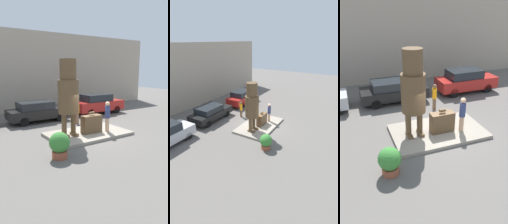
{
  "view_description": "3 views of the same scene",
  "coord_description": "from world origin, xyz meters",
  "views": [
    {
      "loc": [
        -7.04,
        -10.19,
        3.81
      ],
      "look_at": [
        -0.34,
        -0.09,
        1.44
      ],
      "focal_mm": 35.0,
      "sensor_mm": 36.0,
      "label": 1
    },
    {
      "loc": [
        -12.8,
        -6.82,
        7.49
      ],
      "look_at": [
        -0.88,
        0.08,
        1.73
      ],
      "focal_mm": 28.0,
      "sensor_mm": 36.0,
      "label": 2
    },
    {
      "loc": [
        -4.06,
        -8.81,
        5.99
      ],
      "look_at": [
        -0.85,
        -0.24,
        1.46
      ],
      "focal_mm": 35.0,
      "sensor_mm": 36.0,
      "label": 3
    }
  ],
  "objects": [
    {
      "name": "ground_plane",
      "position": [
        0.0,
        0.0,
        0.0
      ],
      "size": [
        60.0,
        60.0,
        0.0
      ],
      "primitive_type": "plane",
      "color": "#605B56"
    },
    {
      "name": "parked_car_black",
      "position": [
        -1.18,
        4.84,
        0.79
      ],
      "size": [
        4.43,
        1.89,
        1.5
      ],
      "color": "black",
      "rests_on": "ground_plane"
    },
    {
      "name": "statue_figure",
      "position": [
        -1.27,
        0.04,
        2.62
      ],
      "size": [
        1.13,
        1.13,
        4.19
      ],
      "color": "brown",
      "rests_on": "pedestal"
    },
    {
      "name": "giant_suitcase",
      "position": [
        0.14,
        -0.16,
        0.69
      ],
      "size": [
        1.2,
        0.51,
        1.25
      ],
      "color": "brown",
      "rests_on": "pedestal"
    },
    {
      "name": "building_backdrop",
      "position": [
        0.0,
        9.38,
        3.6
      ],
      "size": [
        28.0,
        0.6,
        7.21
      ],
      "color": "tan",
      "rests_on": "ground_plane"
    },
    {
      "name": "worker_hivis",
      "position": [
        0.91,
        2.66,
        0.92
      ],
      "size": [
        0.28,
        0.28,
        1.67
      ],
      "color": "brown",
      "rests_on": "ground_plane"
    },
    {
      "name": "planter_pot",
      "position": [
        -2.96,
        -2.12,
        0.62
      ],
      "size": [
        0.91,
        0.91,
        1.17
      ],
      "color": "brown",
      "rests_on": "ground_plane"
    },
    {
      "name": "tourist",
      "position": [
        1.1,
        -0.43,
        1.15
      ],
      "size": [
        0.31,
        0.31,
        1.8
      ],
      "color": "tan",
      "rests_on": "pedestal"
    },
    {
      "name": "parked_car_red",
      "position": [
        4.34,
        4.77,
        0.89
      ],
      "size": [
        4.49,
        1.78,
        1.71
      ],
      "color": "#B2231E",
      "rests_on": "ground_plane"
    },
    {
      "name": "pedestal",
      "position": [
        0.0,
        0.0,
        0.08
      ],
      "size": [
        4.72,
        2.9,
        0.17
      ],
      "color": "gray",
      "rests_on": "ground_plane"
    }
  ]
}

